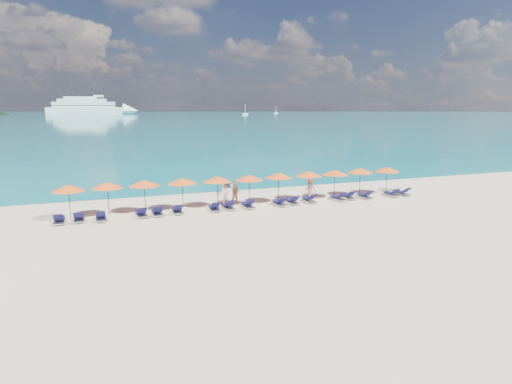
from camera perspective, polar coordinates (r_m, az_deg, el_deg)
name	(u,v)px	position (r m, az deg, el deg)	size (l,w,h in m)	color
ground	(272,218)	(27.80, 2.16, -3.54)	(1400.00, 1400.00, 0.00)	beige
sea	(102,113)	(684.95, -19.84, 9.84)	(1600.00, 1300.00, 0.01)	#1FA9B2
cruise_ship	(94,108)	(600.90, -20.83, 10.47)	(114.64, 43.92, 31.61)	white
sailboat_near	(245,114)	(513.63, -1.44, 10.42)	(6.55, 2.18, 12.00)	white
sailboat_far	(276,113)	(624.94, 2.67, 10.51)	(5.63, 1.88, 10.32)	white
jetski	(227,189)	(36.10, -3.85, 0.40)	(1.49, 2.47, 0.83)	silver
beachgoer_a	(225,196)	(30.66, -4.10, -0.56)	(0.61, 0.40, 1.69)	tan
beachgoer_b	(236,193)	(31.75, -2.67, -0.17)	(0.81, 0.46, 1.66)	tan
beachgoer_c	(310,189)	(33.83, 7.24, 0.41)	(1.04, 0.48, 1.61)	tan
umbrella_0	(68,188)	(29.84, -23.74, 0.49)	(2.10, 2.10, 2.28)	black
umbrella_1	(107,185)	(29.99, -19.22, 0.87)	(2.10, 2.10, 2.28)	black
umbrella_2	(144,183)	(30.10, -14.68, 1.16)	(2.10, 2.10, 2.28)	black
umbrella_3	(182,181)	(30.48, -9.80, 1.48)	(2.10, 2.10, 2.28)	black
umbrella_4	(218,179)	(30.94, -5.15, 1.74)	(2.10, 2.10, 2.28)	black
umbrella_5	(249,177)	(31.50, -0.91, 1.95)	(2.10, 2.10, 2.28)	black
umbrella_6	(279,175)	(32.56, 3.04, 2.23)	(2.10, 2.10, 2.28)	black
umbrella_7	(309,174)	(33.60, 7.05, 2.44)	(2.10, 2.10, 2.28)	black
umbrella_8	(335,172)	(34.64, 10.48, 2.60)	(2.10, 2.10, 2.28)	black
umbrella_9	(360,170)	(36.15, 13.74, 2.81)	(2.10, 2.10, 2.28)	black
umbrella_10	(387,169)	(37.40, 17.07, 2.91)	(2.10, 2.10, 2.28)	black
lounger_0	(59,220)	(29.20, -24.76, -3.38)	(0.63, 1.70, 0.66)	silver
lounger_1	(79,218)	(29.21, -22.55, -3.20)	(0.63, 1.70, 0.66)	silver
lounger_2	(101,217)	(28.95, -19.98, -3.14)	(0.65, 1.71, 0.66)	silver
lounger_3	(141,213)	(29.20, -15.06, -2.73)	(0.75, 1.74, 0.66)	silver
lounger_4	(157,212)	(29.25, -13.02, -2.61)	(0.66, 1.71, 0.66)	silver
lounger_5	(177,210)	(29.54, -10.46, -2.37)	(0.69, 1.72, 0.66)	silver
lounger_6	(214,207)	(29.93, -5.58, -2.07)	(0.77, 1.75, 0.66)	silver
lounger_7	(228,206)	(30.29, -3.72, -1.88)	(0.74, 1.74, 0.66)	silver
lounger_8	(248,205)	(30.64, -1.11, -1.71)	(0.64, 1.71, 0.66)	silver
lounger_9	(279,202)	(31.42, 3.11, -1.40)	(0.74, 1.74, 0.66)	silver
lounger_10	(292,201)	(32.02, 4.84, -1.18)	(0.63, 1.70, 0.66)	silver
lounger_11	(309,200)	(32.62, 7.04, -1.00)	(0.63, 1.71, 0.66)	silver
lounger_12	(338,198)	(33.67, 10.86, -0.74)	(0.78, 1.75, 0.66)	silver
lounger_13	(348,196)	(34.47, 12.16, -0.52)	(0.68, 1.72, 0.66)	silver
lounger_14	(365,196)	(34.89, 14.28, -0.47)	(0.65, 1.71, 0.66)	silver
lounger_15	(391,193)	(36.37, 17.53, -0.19)	(0.68, 1.72, 0.66)	silver
lounger_16	(402,192)	(37.08, 18.88, -0.06)	(0.71, 1.73, 0.66)	silver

